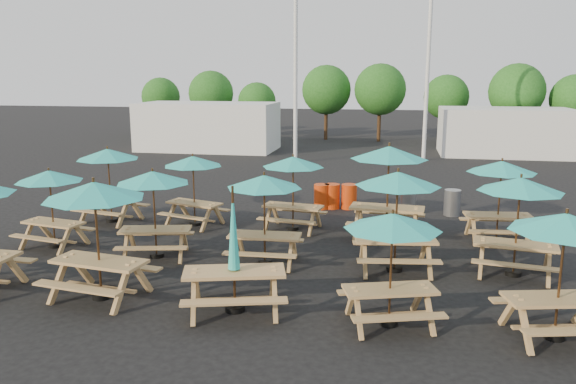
% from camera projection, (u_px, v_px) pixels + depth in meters
% --- Properties ---
extents(ground, '(120.00, 120.00, 0.00)m').
position_uv_depth(ground, '(278.00, 243.00, 15.00)').
color(ground, black).
rests_on(ground, ground).
extents(picnic_unit_1, '(1.97, 1.97, 2.06)m').
position_uv_depth(picnic_unit_1, '(50.00, 181.00, 14.32)').
color(picnic_unit_1, '#A7794A').
rests_on(picnic_unit_1, ground).
extents(picnic_unit_2, '(2.19, 2.19, 2.27)m').
position_uv_depth(picnic_unit_2, '(108.00, 159.00, 16.85)').
color(picnic_unit_2, '#A7794A').
rests_on(picnic_unit_2, ground).
extents(picnic_unit_3, '(2.24, 2.24, 2.42)m').
position_uv_depth(picnic_unit_3, '(95.00, 198.00, 10.92)').
color(picnic_unit_3, '#A7794A').
rests_on(picnic_unit_3, ground).
extents(picnic_unit_4, '(2.13, 2.13, 2.18)m').
position_uv_depth(picnic_unit_4, '(153.00, 183.00, 13.51)').
color(picnic_unit_4, '#A7794A').
rests_on(picnic_unit_4, ground).
extents(picnic_unit_5, '(2.16, 2.16, 2.11)m').
position_uv_depth(picnic_unit_5, '(193.00, 166.00, 16.45)').
color(picnic_unit_5, '#A7794A').
rests_on(picnic_unit_5, ground).
extents(picnic_unit_6, '(2.28, 2.12, 2.44)m').
position_uv_depth(picnic_unit_6, '(234.00, 261.00, 10.52)').
color(picnic_unit_6, '#A7794A').
rests_on(picnic_unit_6, ground).
extents(picnic_unit_7, '(1.84, 1.84, 2.17)m').
position_uv_depth(picnic_unit_7, '(264.00, 188.00, 13.02)').
color(picnic_unit_7, '#A7794A').
rests_on(picnic_unit_7, ground).
extents(picnic_unit_8, '(2.01, 2.01, 2.17)m').
position_uv_depth(picnic_unit_8, '(293.00, 167.00, 15.97)').
color(picnic_unit_8, '#A7794A').
rests_on(picnic_unit_8, ground).
extents(picnic_unit_9, '(2.15, 2.15, 2.09)m').
position_uv_depth(picnic_unit_9, '(392.00, 229.00, 9.76)').
color(picnic_unit_9, '#A7794A').
rests_on(picnic_unit_9, ground).
extents(picnic_unit_10, '(2.17, 2.17, 2.34)m').
position_uv_depth(picnic_unit_10, '(398.00, 186.00, 12.50)').
color(picnic_unit_10, '#A7794A').
rests_on(picnic_unit_10, ground).
extents(picnic_unit_11, '(2.29, 2.29, 2.56)m').
position_uv_depth(picnic_unit_11, '(389.00, 159.00, 15.18)').
color(picnic_unit_11, '#A7794A').
rests_on(picnic_unit_11, ground).
extents(picnic_unit_12, '(2.20, 2.20, 2.23)m').
position_uv_depth(picnic_unit_12, '(565.00, 231.00, 9.22)').
color(picnic_unit_12, '#A7794A').
rests_on(picnic_unit_12, ground).
extents(picnic_unit_13, '(2.15, 2.15, 2.26)m').
position_uv_depth(picnic_unit_13, '(520.00, 191.00, 12.23)').
color(picnic_unit_13, '#A7794A').
rests_on(picnic_unit_13, ground).
extents(picnic_unit_14, '(1.97, 1.97, 2.22)m').
position_uv_depth(picnic_unit_14, '(501.00, 172.00, 14.84)').
color(picnic_unit_14, '#A7794A').
rests_on(picnic_unit_14, ground).
extents(waste_bin_0, '(0.52, 0.52, 0.83)m').
position_uv_depth(waste_bin_0, '(322.00, 197.00, 18.82)').
color(waste_bin_0, red).
rests_on(waste_bin_0, ground).
extents(waste_bin_1, '(0.52, 0.52, 0.83)m').
position_uv_depth(waste_bin_1, '(332.00, 196.00, 18.87)').
color(waste_bin_1, red).
rests_on(waste_bin_1, ground).
extents(waste_bin_2, '(0.52, 0.52, 0.83)m').
position_uv_depth(waste_bin_2, '(349.00, 197.00, 18.83)').
color(waste_bin_2, red).
rests_on(waste_bin_2, ground).
extents(waste_bin_3, '(0.52, 0.52, 0.83)m').
position_uv_depth(waste_bin_3, '(408.00, 202.00, 18.08)').
color(waste_bin_3, gray).
rests_on(waste_bin_3, ground).
extents(waste_bin_4, '(0.52, 0.52, 0.83)m').
position_uv_depth(waste_bin_4, '(452.00, 203.00, 17.92)').
color(waste_bin_4, gray).
rests_on(waste_bin_4, ground).
extents(mast_0, '(0.20, 0.20, 12.00)m').
position_uv_depth(mast_0, '(296.00, 42.00, 27.59)').
color(mast_0, silver).
rests_on(mast_0, ground).
extents(mast_1, '(0.20, 0.20, 12.00)m').
position_uv_depth(mast_1, '(429.00, 43.00, 28.32)').
color(mast_1, silver).
rests_on(mast_1, ground).
extents(event_tent_0, '(8.00, 4.00, 2.80)m').
position_uv_depth(event_tent_0, '(208.00, 126.00, 33.48)').
color(event_tent_0, silver).
rests_on(event_tent_0, ground).
extents(event_tent_1, '(7.00, 4.00, 2.60)m').
position_uv_depth(event_tent_1, '(504.00, 132.00, 31.35)').
color(event_tent_1, silver).
rests_on(event_tent_1, ground).
extents(tree_0, '(2.80, 2.80, 4.24)m').
position_uv_depth(tree_0, '(161.00, 97.00, 41.27)').
color(tree_0, '#382314').
rests_on(tree_0, ground).
extents(tree_1, '(3.11, 3.11, 4.72)m').
position_uv_depth(tree_1, '(211.00, 93.00, 39.12)').
color(tree_1, '#382314').
rests_on(tree_1, ground).
extents(tree_2, '(2.59, 2.59, 3.93)m').
position_uv_depth(tree_2, '(257.00, 102.00, 38.37)').
color(tree_2, '#382314').
rests_on(tree_2, ground).
extents(tree_3, '(3.36, 3.36, 5.09)m').
position_uv_depth(tree_3, '(326.00, 90.00, 38.38)').
color(tree_3, '#382314').
rests_on(tree_3, ground).
extents(tree_4, '(3.41, 3.41, 5.17)m').
position_uv_depth(tree_4, '(380.00, 90.00, 37.26)').
color(tree_4, '#382314').
rests_on(tree_4, ground).
extents(tree_5, '(2.94, 2.94, 4.45)m').
position_uv_depth(tree_5, '(446.00, 97.00, 36.97)').
color(tree_5, '#382314').
rests_on(tree_5, ground).
extents(tree_6, '(3.38, 3.38, 5.13)m').
position_uv_depth(tree_6, '(517.00, 91.00, 34.43)').
color(tree_6, '#382314').
rests_on(tree_6, ground).
extents(tree_7, '(2.95, 2.95, 4.48)m').
position_uv_depth(tree_7, '(575.00, 99.00, 33.92)').
color(tree_7, '#382314').
rests_on(tree_7, ground).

